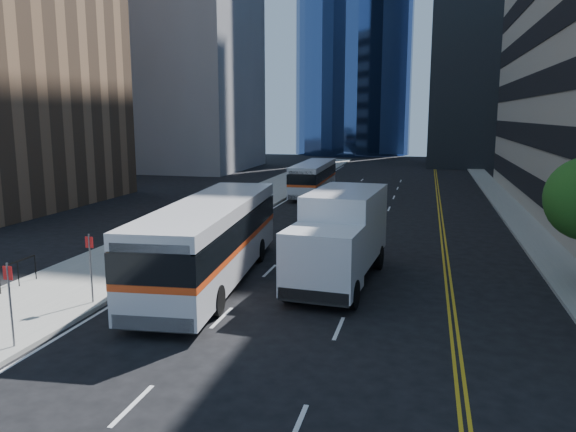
% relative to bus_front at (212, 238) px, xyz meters
% --- Properties ---
extents(ground, '(160.00, 160.00, 0.00)m').
position_rel_bus_front_xyz_m(ground, '(5.35, -5.90, -1.81)').
color(ground, black).
rests_on(ground, ground).
extents(sidewalk_west, '(5.00, 90.00, 0.15)m').
position_rel_bus_front_xyz_m(sidewalk_west, '(-5.15, 19.10, -1.74)').
color(sidewalk_west, gray).
rests_on(sidewalk_west, ground).
extents(sidewalk_east, '(2.00, 90.00, 0.15)m').
position_rel_bus_front_xyz_m(sidewalk_east, '(14.35, 19.10, -1.74)').
color(sidewalk_east, gray).
rests_on(sidewalk_east, ground).
extents(midrise_west, '(18.00, 18.00, 35.00)m').
position_rel_bus_front_xyz_m(midrise_west, '(-22.65, 46.10, 15.69)').
color(midrise_west, gray).
rests_on(midrise_west, ground).
extents(bus_front, '(3.99, 13.09, 3.32)m').
position_rel_bus_front_xyz_m(bus_front, '(0.00, 0.00, 0.00)').
color(bus_front, silver).
rests_on(bus_front, ground).
extents(bus_rear, '(2.53, 10.69, 2.74)m').
position_rel_bus_front_xyz_m(bus_rear, '(-0.99, 26.12, -0.32)').
color(bus_rear, silver).
rests_on(bus_rear, ground).
extents(box_truck, '(3.24, 7.88, 3.68)m').
position_rel_bus_front_xyz_m(box_truck, '(5.09, 1.14, 0.13)').
color(box_truck, silver).
rests_on(box_truck, ground).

